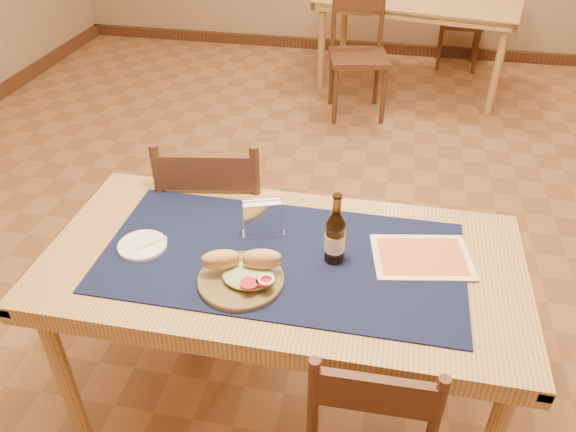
% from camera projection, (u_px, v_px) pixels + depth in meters
% --- Properties ---
extents(main_table, '(1.60, 0.80, 0.75)m').
position_uv_depth(main_table, '(282.00, 276.00, 1.93)').
color(main_table, tan).
rests_on(main_table, ground).
extents(placemat, '(1.20, 0.60, 0.01)m').
position_uv_depth(placemat, '(282.00, 257.00, 1.88)').
color(placemat, '#10153D').
rests_on(placemat, main_table).
extents(baseboard, '(6.00, 7.00, 0.10)m').
position_uv_depth(baseboard, '(314.00, 265.00, 2.92)').
color(baseboard, '#462919').
rests_on(baseboard, ground).
extents(back_table, '(1.71, 1.08, 0.75)m').
position_uv_depth(back_table, '(418.00, 10.00, 4.60)').
color(back_table, tan).
rests_on(back_table, ground).
extents(chair_main_far, '(0.51, 0.51, 0.96)m').
position_uv_depth(chair_main_far, '(218.00, 221.00, 2.48)').
color(chair_main_far, '#462919').
rests_on(chair_main_far, ground).
extents(chair_back_near, '(0.51, 0.51, 0.93)m').
position_uv_depth(chair_back_near, '(358.00, 53.00, 4.29)').
color(chair_back_near, '#462919').
rests_on(chair_back_near, ground).
extents(chair_back_far, '(0.39, 0.39, 0.82)m').
position_uv_depth(chair_back_far, '(462.00, 22.00, 5.13)').
color(chair_back_far, '#462919').
rests_on(chair_back_far, ground).
extents(sandwich_plate, '(0.27, 0.27, 0.10)m').
position_uv_depth(sandwich_plate, '(243.00, 275.00, 1.76)').
color(sandwich_plate, brown).
rests_on(sandwich_plate, placemat).
extents(side_plate, '(0.17, 0.17, 0.01)m').
position_uv_depth(side_plate, '(142.00, 245.00, 1.91)').
color(side_plate, white).
rests_on(side_plate, placemat).
extents(fork, '(0.09, 0.10, 0.00)m').
position_uv_depth(fork, '(154.00, 242.00, 1.91)').
color(fork, '#9CE17B').
rests_on(fork, side_plate).
extents(beer_bottle, '(0.07, 0.07, 0.25)m').
position_uv_depth(beer_bottle, '(335.00, 237.00, 1.81)').
color(beer_bottle, '#4C2D0D').
rests_on(beer_bottle, placemat).
extents(napkin_holder, '(0.16, 0.10, 0.13)m').
position_uv_depth(napkin_holder, '(263.00, 219.00, 1.95)').
color(napkin_holder, white).
rests_on(napkin_holder, placemat).
extents(menu_card, '(0.36, 0.29, 0.01)m').
position_uv_depth(menu_card, '(422.00, 257.00, 1.87)').
color(menu_card, '#FEEDC0').
rests_on(menu_card, placemat).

